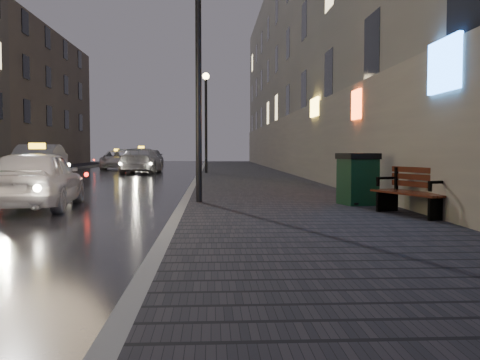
% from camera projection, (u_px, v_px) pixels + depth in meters
% --- Properties ---
extents(ground, '(120.00, 120.00, 0.00)m').
position_uv_depth(ground, '(33.00, 264.00, 6.41)').
color(ground, black).
rests_on(ground, ground).
extents(sidewalk, '(4.60, 58.00, 0.15)m').
position_uv_depth(sidewalk, '(246.00, 175.00, 27.55)').
color(sidewalk, black).
rests_on(sidewalk, ground).
extents(curb, '(0.20, 58.00, 0.15)m').
position_uv_depth(curb, '(199.00, 175.00, 27.42)').
color(curb, slate).
rests_on(curb, ground).
extents(curb_far, '(0.20, 58.00, 0.15)m').
position_uv_depth(curb_far, '(23.00, 175.00, 26.95)').
color(curb_far, slate).
rests_on(curb_far, ground).
extents(building_near, '(1.80, 50.00, 13.00)m').
position_uv_depth(building_near, '(296.00, 62.00, 31.34)').
color(building_near, '#605B54').
rests_on(building_near, ground).
extents(building_far_c, '(6.00, 22.00, 11.00)m').
position_uv_depth(building_far_c, '(23.00, 100.00, 44.27)').
color(building_far_c, '#6B6051').
rests_on(building_far_c, ground).
extents(lamp_near, '(0.36, 0.36, 5.28)m').
position_uv_depth(lamp_near, '(198.00, 58.00, 12.29)').
color(lamp_near, black).
rests_on(lamp_near, sidewalk).
extents(lamp_far, '(0.36, 0.36, 5.28)m').
position_uv_depth(lamp_far, '(206.00, 110.00, 28.24)').
color(lamp_far, black).
rests_on(lamp_far, sidewalk).
extents(bench, '(1.13, 1.85, 0.89)m').
position_uv_depth(bench, '(415.00, 191.00, 9.90)').
color(bench, black).
rests_on(bench, sidewalk).
extents(trash_bin, '(0.90, 0.90, 1.14)m').
position_uv_depth(trash_bin, '(358.00, 178.00, 11.85)').
color(trash_bin, black).
rests_on(trash_bin, sidewalk).
extents(taxi_near, '(1.93, 4.17, 1.38)m').
position_uv_depth(taxi_near, '(38.00, 179.00, 12.39)').
color(taxi_near, white).
rests_on(taxi_near, ground).
extents(car_left_mid, '(2.02, 5.01, 1.62)m').
position_uv_depth(car_left_mid, '(37.00, 162.00, 24.10)').
color(car_left_mid, '#A2A3AA').
rests_on(car_left_mid, ground).
extents(taxi_mid, '(2.23, 5.11, 1.46)m').
position_uv_depth(taxi_mid, '(141.00, 161.00, 31.54)').
color(taxi_mid, silver).
rests_on(taxi_mid, ground).
extents(taxi_far, '(2.79, 4.96, 1.31)m').
position_uv_depth(taxi_far, '(117.00, 160.00, 38.15)').
color(taxi_far, silver).
rests_on(taxi_far, ground).
extents(car_far, '(1.79, 4.40, 1.49)m').
position_uv_depth(car_far, '(152.00, 157.00, 47.36)').
color(car_far, '#95969C').
rests_on(car_far, ground).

